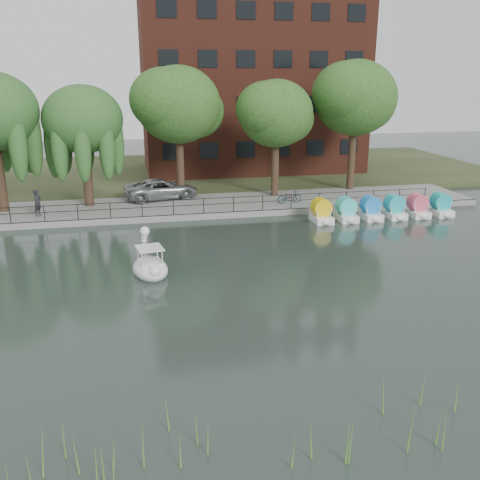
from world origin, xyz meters
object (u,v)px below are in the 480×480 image
object	(u,v)px
swan_boat	(150,265)
pedestrian	(37,201)
bicycle	(289,196)
minivan	(162,187)

from	to	relation	value
swan_boat	pedestrian	bearing A→B (deg)	110.92
pedestrian	swan_boat	world-z (taller)	pedestrian
pedestrian	bicycle	bearing A→B (deg)	-61.04
bicycle	pedestrian	bearing A→B (deg)	86.26
swan_boat	bicycle	bearing A→B (deg)	37.56
minivan	pedestrian	distance (m)	8.79
swan_boat	minivan	bearing A→B (deg)	74.07
minivan	bicycle	size ratio (longest dim) A/B	3.53
bicycle	swan_boat	distance (m)	15.21
bicycle	pedestrian	world-z (taller)	pedestrian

